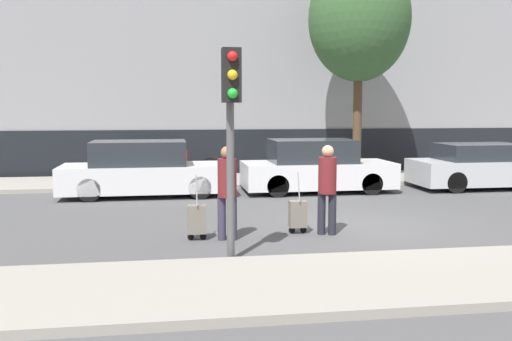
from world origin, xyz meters
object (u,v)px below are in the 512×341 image
at_px(parked_car_0, 144,170).
at_px(parked_car_2, 483,167).
at_px(pedestrian_left, 227,187).
at_px(parked_bicycle, 193,169).
at_px(trolley_right, 298,214).
at_px(traffic_light, 231,110).
at_px(bare_tree_near_crossing, 359,20).
at_px(trolley_left, 197,219).
at_px(pedestrian_right, 327,184).
at_px(parked_car_1, 316,168).

relative_size(parked_car_0, parked_car_2, 1.08).
relative_size(pedestrian_left, parked_bicycle, 0.96).
distance_m(trolley_right, traffic_light, 3.06).
bearing_deg(parked_bicycle, bare_tree_near_crossing, 0.36).
bearing_deg(trolley_right, traffic_light, -128.66).
height_order(trolley_left, bare_tree_near_crossing, bare_tree_near_crossing).
bearing_deg(pedestrian_left, parked_bicycle, 101.94).
height_order(traffic_light, bare_tree_near_crossing, bare_tree_near_crossing).
distance_m(traffic_light, parked_bicycle, 9.21).
height_order(pedestrian_left, traffic_light, traffic_light).
bearing_deg(pedestrian_right, bare_tree_near_crossing, 88.07).
distance_m(parked_car_0, parked_car_1, 4.76).
distance_m(parked_car_2, trolley_left, 10.20).
xyz_separation_m(pedestrian_right, parked_bicycle, (-2.14, 7.38, -0.46)).
bearing_deg(parked_car_2, pedestrian_left, -146.35).
height_order(parked_car_1, bare_tree_near_crossing, bare_tree_near_crossing).
relative_size(parked_car_2, pedestrian_right, 2.49).
bearing_deg(bare_tree_near_crossing, parked_car_1, -132.73).
xyz_separation_m(parked_car_1, pedestrian_right, (-1.21, -5.35, 0.27)).
height_order(parked_car_0, traffic_light, traffic_light).
relative_size(trolley_right, parked_bicycle, 0.66).
xyz_separation_m(pedestrian_right, traffic_light, (-1.98, -1.64, 1.38)).
relative_size(parked_car_1, pedestrian_left, 2.48).
relative_size(parked_car_2, bare_tree_near_crossing, 0.60).
distance_m(pedestrian_left, pedestrian_right, 1.90).
distance_m(trolley_right, bare_tree_near_crossing, 9.37).
bearing_deg(trolley_right, pedestrian_right, -20.81).
distance_m(pedestrian_right, bare_tree_near_crossing, 9.06).
height_order(parked_car_0, parked_bicycle, parked_car_0).
bearing_deg(parked_car_1, trolley_left, -123.98).
distance_m(parked_car_2, parked_bicycle, 8.66).
distance_m(trolley_right, parked_bicycle, 7.37).
bearing_deg(traffic_light, parked_bicycle, 91.01).
distance_m(pedestrian_right, trolley_right, 0.80).
height_order(pedestrian_left, pedestrian_right, pedestrian_left).
height_order(trolley_left, trolley_right, trolley_left).
xyz_separation_m(parked_car_0, trolley_left, (1.12, -5.41, -0.31)).
relative_size(parked_car_2, traffic_light, 1.29).
xyz_separation_m(parked_car_2, pedestrian_left, (-8.15, -5.42, 0.33)).
relative_size(pedestrian_left, trolley_right, 1.46).
xyz_separation_m(pedestrian_left, parked_bicycle, (-0.25, 7.53, -0.47)).
bearing_deg(parked_car_0, parked_car_2, -0.46).
distance_m(parked_car_0, parked_bicycle, 2.48).
relative_size(parked_car_0, parked_car_1, 1.07).
bearing_deg(trolley_right, bare_tree_near_crossing, 63.30).
xyz_separation_m(parked_car_1, bare_tree_near_crossing, (1.91, 2.06, 4.44)).
xyz_separation_m(parked_car_1, parked_car_2, (5.05, -0.08, -0.06)).
bearing_deg(parked_car_0, trolley_left, -78.30).
relative_size(parked_bicycle, bare_tree_near_crossing, 0.25).
distance_m(parked_bicycle, bare_tree_near_crossing, 7.01).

